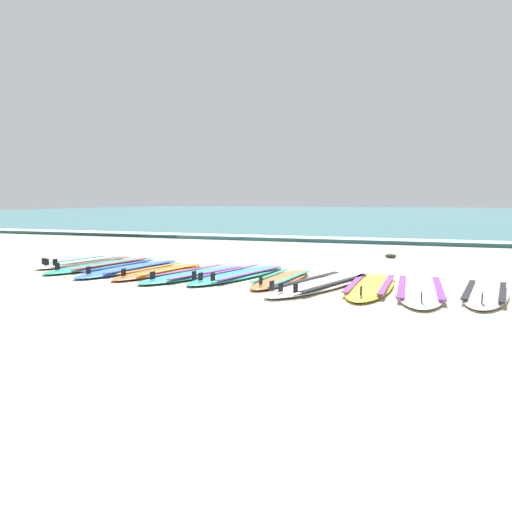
% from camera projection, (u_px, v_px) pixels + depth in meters
% --- Properties ---
extents(ground_plane, '(80.00, 80.00, 0.00)m').
position_uv_depth(ground_plane, '(223.00, 280.00, 7.44)').
color(ground_plane, '#C1B599').
extents(sea, '(80.00, 60.00, 0.10)m').
position_uv_depth(sea, '(400.00, 213.00, 41.81)').
color(sea, teal).
rests_on(sea, ground).
extents(wave_foam_strip, '(80.00, 0.86, 0.11)m').
position_uv_depth(wave_foam_strip, '(325.00, 240.00, 14.16)').
color(wave_foam_strip, white).
rests_on(wave_foam_strip, ground).
extents(surfboard_0, '(0.83, 2.09, 0.18)m').
position_uv_depth(surfboard_0, '(83.00, 262.00, 9.21)').
color(surfboard_0, white).
rests_on(surfboard_0, ground).
extents(surfboard_1, '(0.98, 2.57, 0.18)m').
position_uv_depth(surfboard_1, '(103.00, 265.00, 8.84)').
color(surfboard_1, '#2DB793').
rests_on(surfboard_1, ground).
extents(surfboard_2, '(0.88, 2.51, 0.18)m').
position_uv_depth(surfboard_2, '(131.00, 268.00, 8.40)').
color(surfboard_2, '#3875CC').
rests_on(surfboard_2, ground).
extents(surfboard_3, '(0.85, 2.17, 0.18)m').
position_uv_depth(surfboard_3, '(160.00, 271.00, 8.05)').
color(surfboard_3, orange).
rests_on(surfboard_3, ground).
extents(surfboard_4, '(1.20, 2.41, 0.18)m').
position_uv_depth(surfboard_4, '(197.00, 274.00, 7.76)').
color(surfboard_4, '#2DB793').
rests_on(surfboard_4, ground).
extents(surfboard_5, '(1.12, 2.47, 0.18)m').
position_uv_depth(surfboard_5, '(239.00, 274.00, 7.72)').
color(surfboard_5, '#2DB793').
rests_on(surfboard_5, ground).
extents(surfboard_6, '(0.62, 1.99, 0.18)m').
position_uv_depth(surfboard_6, '(281.00, 279.00, 7.29)').
color(surfboard_6, orange).
rests_on(surfboard_6, ground).
extents(surfboard_7, '(1.34, 2.59, 0.18)m').
position_uv_depth(surfboard_7, '(321.00, 284.00, 6.86)').
color(surfboard_7, white).
rests_on(surfboard_7, ground).
extents(surfboard_8, '(0.58, 2.30, 0.18)m').
position_uv_depth(surfboard_8, '(370.00, 286.00, 6.69)').
color(surfboard_8, yellow).
rests_on(surfboard_8, ground).
extents(surfboard_9, '(0.74, 2.51, 0.18)m').
position_uv_depth(surfboard_9, '(420.00, 289.00, 6.42)').
color(surfboard_9, white).
rests_on(surfboard_9, ground).
extents(surfboard_10, '(0.77, 2.15, 0.18)m').
position_uv_depth(surfboard_10, '(485.00, 293.00, 6.15)').
color(surfboard_10, silver).
rests_on(surfboard_10, ground).
extents(seaweed_clump_near_shoreline, '(0.23, 0.19, 0.08)m').
position_uv_depth(seaweed_clump_near_shoreline, '(391.00, 256.00, 10.21)').
color(seaweed_clump_near_shoreline, '#2D381E').
rests_on(seaweed_clump_near_shoreline, ground).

